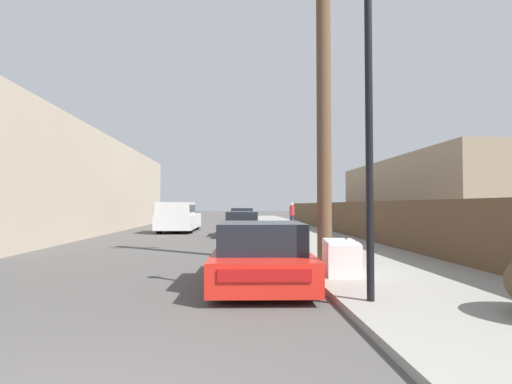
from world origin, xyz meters
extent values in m
cube|color=gray|center=(5.30, 23.50, 0.06)|extent=(4.20, 63.00, 0.12)
cube|color=white|center=(3.91, 6.49, 0.46)|extent=(0.90, 1.63, 0.68)
cube|color=white|center=(3.91, 6.49, 0.82)|extent=(0.86, 1.57, 0.03)
cube|color=#333335|center=(4.16, 6.94, 0.84)|extent=(0.06, 0.20, 0.02)
cube|color=gray|center=(3.94, 6.73, 0.83)|extent=(0.71, 0.17, 0.01)
cube|color=gray|center=(3.88, 6.26, 0.83)|extent=(0.71, 0.17, 0.01)
cube|color=red|center=(2.09, 5.95, 0.42)|extent=(2.03, 4.08, 0.57)
cube|color=black|center=(2.07, 5.59, 0.99)|extent=(1.69, 1.99, 0.57)
cube|color=#B21414|center=(2.02, 3.93, 0.52)|extent=(1.47, 0.08, 0.20)
cylinder|color=black|center=(1.31, 7.22, 0.31)|extent=(0.22, 0.62, 0.62)
cylinder|color=black|center=(2.96, 7.16, 0.31)|extent=(0.22, 0.62, 0.62)
cylinder|color=black|center=(1.22, 4.73, 0.31)|extent=(0.22, 0.62, 0.62)
cylinder|color=black|center=(2.87, 4.67, 0.31)|extent=(0.22, 0.62, 0.62)
cube|color=#5B1E19|center=(1.92, 18.94, 0.47)|extent=(1.87, 4.64, 0.64)
cube|color=black|center=(1.92, 18.76, 1.03)|extent=(1.61, 2.60, 0.50)
cube|color=#B21414|center=(1.92, 16.61, 0.58)|extent=(1.46, 0.03, 0.22)
cylinder|color=black|center=(1.11, 20.38, 0.33)|extent=(0.20, 0.65, 0.65)
cylinder|color=black|center=(2.73, 20.38, 0.33)|extent=(0.20, 0.65, 0.65)
cylinder|color=black|center=(1.11, 17.51, 0.33)|extent=(0.20, 0.65, 0.65)
cylinder|color=black|center=(2.74, 17.51, 0.33)|extent=(0.20, 0.65, 0.65)
cube|color=silver|center=(2.13, 26.25, 0.51)|extent=(1.88, 4.36, 0.71)
cube|color=black|center=(2.12, 26.07, 1.14)|extent=(1.57, 2.46, 0.56)
cube|color=#B21414|center=(2.05, 24.08, 0.63)|extent=(1.35, 0.08, 0.25)
cylinder|color=black|center=(1.43, 27.60, 0.34)|extent=(0.22, 0.68, 0.68)
cylinder|color=black|center=(2.92, 27.55, 0.34)|extent=(0.22, 0.68, 0.68)
cylinder|color=black|center=(1.33, 24.94, 0.34)|extent=(0.22, 0.68, 0.68)
cylinder|color=black|center=(2.82, 24.89, 0.34)|extent=(0.22, 0.68, 0.68)
cube|color=silver|center=(-1.83, 22.65, 0.63)|extent=(2.20, 5.68, 0.85)
cube|color=silver|center=(-1.86, 21.11, 1.42)|extent=(2.01, 2.57, 0.73)
cube|color=black|center=(-1.86, 21.11, 1.44)|extent=(2.05, 2.52, 0.40)
cylinder|color=black|center=(-0.98, 20.89, 0.42)|extent=(0.28, 0.84, 0.83)
cylinder|color=black|center=(-2.75, 20.93, 0.42)|extent=(0.28, 0.84, 0.83)
cylinder|color=black|center=(-0.91, 24.38, 0.42)|extent=(0.28, 0.84, 0.83)
cylinder|color=black|center=(-2.68, 24.42, 0.42)|extent=(0.28, 0.84, 0.83)
cylinder|color=brown|center=(4.00, 8.47, 4.55)|extent=(0.40, 0.40, 8.86)
cylinder|color=black|center=(3.68, 3.89, 2.53)|extent=(0.12, 0.12, 4.82)
cube|color=brown|center=(7.25, 17.73, 0.95)|extent=(0.08, 35.36, 1.66)
cube|color=tan|center=(-9.06, 23.30, 2.79)|extent=(7.00, 26.52, 5.57)
cube|color=gray|center=(12.79, 19.18, 2.06)|extent=(6.00, 15.14, 4.11)
cylinder|color=#282D42|center=(5.50, 24.80, 0.52)|extent=(0.28, 0.28, 0.80)
cylinder|color=#B72D33|center=(5.50, 24.80, 1.24)|extent=(0.34, 0.34, 0.63)
sphere|color=#DBB293|center=(5.50, 24.80, 1.67)|extent=(0.24, 0.24, 0.24)
camera|label=1|loc=(1.54, -2.30, 1.62)|focal=28.00mm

